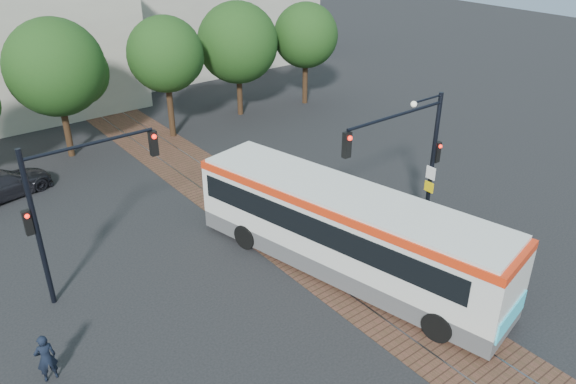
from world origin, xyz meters
The scene contains 10 objects.
ground centered at (0.00, 0.00, 0.00)m, with size 120.00×120.00×0.00m, color black.
trackbed centered at (0.00, 4.00, 0.01)m, with size 3.60×40.00×0.02m.
tree_row centered at (1.21, 16.42, 4.85)m, with size 26.40×5.60×7.67m.
warehouses centered at (-0.53, 28.75, 3.81)m, with size 40.00×13.00×8.00m.
city_bus centered at (0.11, -0.91, 1.92)m, with size 5.43×13.12×3.44m.
traffic_island centered at (4.82, -0.90, 0.33)m, with size 2.20×5.20×1.13m.
signal_pole_main centered at (3.86, -0.81, 4.16)m, with size 5.49×0.46×6.00m.
signal_pole_left centered at (-8.37, 4.00, 3.86)m, with size 4.99×0.34×6.00m.
officer centered at (-10.74, 0.32, 0.83)m, with size 0.60×0.40×1.65m, color black.
parked_car centered at (-8.83, 13.72, 0.68)m, with size 1.91×4.71×1.37m, color black.
Camera 1 is at (-12.70, -13.98, 12.86)m, focal length 35.00 mm.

